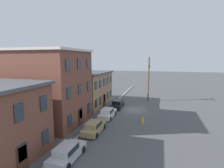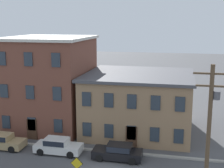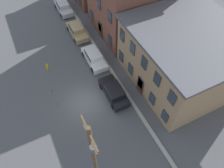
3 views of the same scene
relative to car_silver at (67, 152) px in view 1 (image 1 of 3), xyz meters
The scene contains 11 objects.
ground_plane 17.50m from the car_silver, 11.07° to the right, with size 200.00×200.00×0.00m, color #4C4C4F.
kerb_strip 17.21m from the car_silver, ahead, with size 56.00×0.36×0.16m, color #9E998E.
apartment_midblock 11.90m from the car_silver, 42.98° to the left, with size 9.26×10.26×10.40m.
apartment_far 20.22m from the car_silver, 22.72° to the left, with size 11.67×10.73×6.51m.
car_silver is the anchor object (origin of this frame).
car_tan 6.20m from the car_silver, ahead, with size 4.40×1.92×1.43m.
car_white 11.99m from the car_silver, ahead, with size 4.40×1.92×1.43m.
car_black 17.76m from the car_silver, ahead, with size 4.40×1.92×1.43m.
caution_sign 17.19m from the car_silver, 21.33° to the right, with size 0.92×0.08×2.73m.
utility_pole 25.85m from the car_silver, 12.01° to the right, with size 2.40×0.44×9.47m.
fire_hydrant 12.14m from the car_silver, 27.64° to the right, with size 0.24×0.34×0.96m.
Camera 1 is at (-30.19, -4.60, 9.13)m, focal length 28.00 mm.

